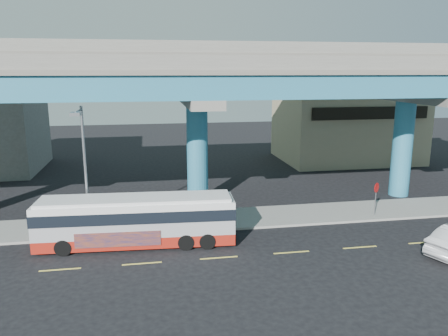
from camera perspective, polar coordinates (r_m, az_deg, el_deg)
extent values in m
plane|color=black|center=(23.77, -0.80, -11.36)|extent=(120.00, 120.00, 0.00)
cube|color=gray|center=(28.81, -2.58, -6.82)|extent=(70.00, 4.00, 0.15)
cube|color=#D8C64C|center=(23.68, -20.62, -12.31)|extent=(2.00, 0.12, 0.01)
cube|color=#D8C64C|center=(23.25, -10.67, -12.16)|extent=(2.00, 0.12, 0.01)
cube|color=#D8C64C|center=(23.50, -0.68, -11.64)|extent=(2.00, 0.12, 0.01)
cube|color=#D8C64C|center=(24.42, 8.79, -10.83)|extent=(2.00, 0.12, 0.01)
cube|color=#D8C64C|center=(25.92, 17.32, -9.85)|extent=(2.00, 0.12, 0.01)
cube|color=#D8C64C|center=(27.93, 24.73, -8.82)|extent=(2.00, 0.12, 0.01)
cylinder|color=teal|center=(31.21, -3.49, 1.60)|extent=(1.50, 1.50, 7.40)
cube|color=gray|center=(30.70, -3.59, 8.94)|extent=(2.00, 12.00, 0.60)
cube|color=gray|center=(34.13, -4.30, 10.82)|extent=(1.80, 5.00, 1.20)
cylinder|color=teal|center=(36.63, 22.24, 2.32)|extent=(1.50, 1.50, 7.40)
cube|color=gray|center=(36.19, 22.77, 8.56)|extent=(2.00, 12.00, 0.60)
cube|color=gray|center=(39.14, 20.11, 10.33)|extent=(1.80, 5.00, 1.20)
cube|color=teal|center=(27.18, -2.76, 10.59)|extent=(52.00, 5.00, 1.40)
cube|color=gray|center=(27.16, -2.78, 12.38)|extent=(52.00, 5.40, 0.30)
cube|color=gray|center=(24.68, -2.03, 13.63)|extent=(52.00, 0.25, 0.80)
cube|color=gray|center=(29.64, -3.43, 13.46)|extent=(52.00, 0.25, 0.80)
cube|color=teal|center=(34.11, -4.34, 13.00)|extent=(52.00, 5.00, 1.40)
cube|color=gray|center=(34.13, -4.36, 14.43)|extent=(52.00, 5.40, 0.30)
cube|color=gray|center=(31.67, -3.90, 15.57)|extent=(52.00, 0.25, 0.80)
cube|color=gray|center=(36.64, -4.79, 15.16)|extent=(52.00, 0.25, 0.80)
cube|color=tan|center=(49.74, 15.66, 5.06)|extent=(14.00, 10.00, 7.00)
cube|color=black|center=(45.00, 18.61, 6.81)|extent=(12.00, 0.25, 1.20)
cube|color=maroon|center=(25.41, -11.27, -8.77)|extent=(11.00, 2.95, 0.63)
cube|color=silver|center=(25.06, -11.37, -6.65)|extent=(11.00, 2.95, 1.36)
cube|color=black|center=(24.92, -11.41, -5.67)|extent=(11.06, 3.01, 0.63)
cube|color=silver|center=(24.77, -11.46, -4.57)|extent=(11.00, 2.95, 0.36)
cube|color=silver|center=(24.69, -11.49, -3.97)|extent=(10.58, 2.68, 0.18)
cube|color=black|center=(25.08, 1.18, -5.61)|extent=(0.18, 2.06, 1.09)
cube|color=black|center=(26.01, -23.54, -6.03)|extent=(0.18, 2.06, 1.09)
cube|color=#111B4E|center=(24.29, -13.68, -9.07)|extent=(4.53, 0.32, 0.82)
cylinder|color=black|center=(25.09, -20.28, -9.74)|extent=(0.92, 0.33, 0.91)
cylinder|color=black|center=(26.98, -19.26, -8.08)|extent=(0.92, 0.33, 0.91)
cylinder|color=black|center=(24.37, -4.98, -9.63)|extent=(0.92, 0.33, 0.91)
cylinder|color=black|center=(26.31, -5.12, -7.92)|extent=(0.92, 0.33, 0.91)
cylinder|color=black|center=(24.42, -2.17, -9.54)|extent=(0.92, 0.33, 0.91)
cylinder|color=black|center=(26.36, -2.54, -7.83)|extent=(0.92, 0.33, 0.91)
cylinder|color=gray|center=(26.31, -17.62, -0.52)|extent=(0.16, 0.16, 7.59)
cylinder|color=gray|center=(24.76, -18.48, 7.05)|extent=(0.12, 2.05, 0.12)
cube|color=gray|center=(23.75, -18.81, 6.69)|extent=(0.50, 0.70, 0.18)
cylinder|color=gray|center=(30.81, 19.16, -4.14)|extent=(0.06, 0.06, 1.99)
cylinder|color=#B20A0A|center=(30.53, 19.32, -2.45)|extent=(0.56, 0.44, 0.69)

